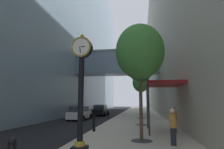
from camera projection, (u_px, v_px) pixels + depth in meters
ground_plane at (117, 116)px, 28.20m from camera, size 110.00×110.00×0.00m
sidewalk_right at (139, 115)px, 30.68m from camera, size 6.34×80.00×0.14m
building_block_left at (59, 16)px, 35.24m from camera, size 22.26×80.00×35.52m
building_block_right at (184, 21)px, 31.67m from camera, size 9.00×80.00×30.75m
street_clock at (81, 86)px, 7.49m from camera, size 0.84×0.55×4.72m
bollard_third at (81, 128)px, 10.30m from camera, size 0.21×0.21×1.12m
bollard_fourth at (94, 123)px, 13.08m from camera, size 0.21×0.21×1.12m
street_tree_near at (140, 52)px, 10.49m from camera, size 2.65×2.65×6.23m
street_tree_mid_near at (140, 64)px, 17.42m from camera, size 2.77×2.77×6.98m
street_tree_mid_far at (141, 83)px, 24.10m from camera, size 2.06×2.06×5.55m
street_tree_far at (141, 80)px, 31.09m from camera, size 2.64×2.64×7.07m
pedestrian_walking at (174, 119)px, 12.51m from camera, size 0.45×0.45×1.66m
pedestrian_by_clock at (173, 126)px, 8.97m from camera, size 0.48×0.48×1.68m
storefront_awning at (163, 85)px, 13.27m from camera, size 2.40×3.60×3.30m
car_black_near at (100, 110)px, 29.61m from camera, size 2.02×4.46×1.61m
car_red_mid at (101, 109)px, 35.97m from camera, size 2.13×4.60×1.59m
car_white_far at (80, 113)px, 22.71m from camera, size 1.98×4.59×1.57m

